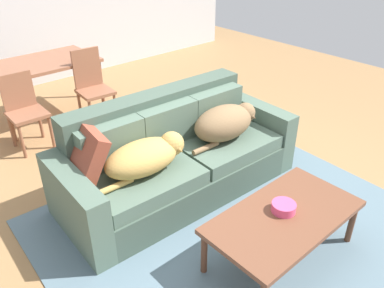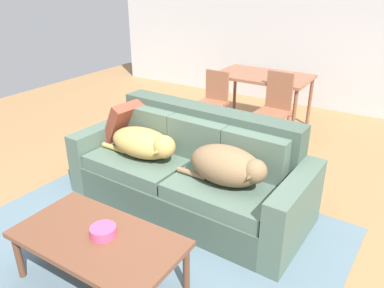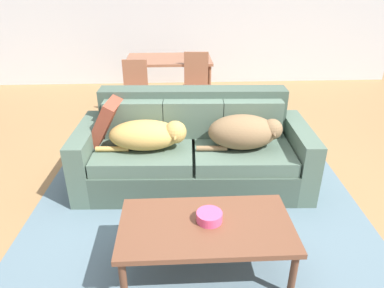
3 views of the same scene
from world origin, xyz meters
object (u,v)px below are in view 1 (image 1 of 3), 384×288
Objects in this scene: bowl_on_coffee_table at (284,207)px; dining_table at (41,67)px; dog_on_left_cushion at (146,156)px; couch at (175,157)px; coffee_table at (284,219)px; dog_on_right_cushion at (226,122)px; dining_chair_near_right at (92,84)px; throw_pillow_by_left_arm at (85,156)px; dining_chair_near_left at (24,108)px.

dining_table is (-0.31, 3.63, 0.24)m from bowl_on_coffee_table.
couch is at bearing 22.24° from dog_on_left_cushion.
bowl_on_coffee_table is at bearing 53.61° from coffee_table.
dog_on_right_cushion is at bearing -19.00° from couch.
dining_table is 1.40× the size of dining_chair_near_right.
couch reaches higher than dog_on_right_cushion.
throw_pillow_by_left_arm reaches higher than dog_on_right_cushion.
throw_pillow_by_left_arm is 0.53× the size of dining_chair_near_left.
dining_chair_near_right is at bearing -53.31° from dining_table.
bowl_on_coffee_table is 0.19× the size of dining_chair_near_right.
dining_chair_near_right is at bearing 87.95° from couch.
dining_chair_near_left is (-0.76, 1.79, 0.13)m from couch.
dining_chair_near_right is (1.01, 1.76, -0.15)m from throw_pillow_by_left_arm.
dog_on_right_cushion is at bearing 66.84° from coffee_table.
throw_pillow_by_left_arm reaches higher than dining_table.
dog_on_right_cushion reaches higher than coffee_table.
dog_on_left_cushion is at bearing -29.54° from throw_pillow_by_left_arm.
couch reaches higher than dog_on_left_cushion.
dog_on_left_cushion is at bearing -93.97° from dining_table.
throw_pillow_by_left_arm is 1.63m from bowl_on_coffee_table.
couch reaches higher than coffee_table.
dog_on_left_cushion is 2.09m from dining_chair_near_right.
dining_chair_near_left is at bearing 104.27° from coffee_table.
dog_on_left_cushion is 1.23m from coffee_table.
couch is 12.69× the size of bowl_on_coffee_table.
dining_table is 0.81m from dining_chair_near_left.
dining_table is at bearing 98.57° from couch.
bowl_on_coffee_table is at bearing -74.15° from dining_chair_near_left.
dining_chair_near_left is at bearing 124.44° from dog_on_right_cushion.
dog_on_left_cushion is at bearing -102.08° from dining_chair_near_right.
bowl_on_coffee_table is at bearing -63.50° from dog_on_left_cushion.
dining_chair_near_left is at bearing -172.40° from dining_chair_near_right.
coffee_table is 3.69m from dining_table.
dining_chair_near_right is at bearing 101.89° from dog_on_right_cushion.
coffee_table is (0.02, -1.27, 0.03)m from couch.
dog_on_left_cushion is 1.06× the size of dog_on_right_cushion.
dog_on_left_cushion is at bearing -79.71° from dining_chair_near_left.
coffee_table is at bearing -126.39° from bowl_on_coffee_table.
dining_chair_near_right reaches higher than dining_chair_near_left.
dining_chair_near_right is (0.58, 2.01, -0.09)m from dog_on_left_cushion.
dog_on_left_cushion is 2.56m from dining_table.
couch is at bearing -83.75° from dining_table.
couch is 0.54m from dog_on_left_cushion.
throw_pillow_by_left_arm is (-0.43, 0.25, 0.06)m from dog_on_left_cushion.
dog_on_left_cushion is at bearing 114.19° from bowl_on_coffee_table.
bowl_on_coffee_table is (-0.44, -1.05, -0.18)m from dog_on_right_cushion.
bowl_on_coffee_table reaches higher than coffee_table.
couch is 0.94m from throw_pillow_by_left_arm.
throw_pillow_by_left_arm is 2.04m from dining_chair_near_right.
dog_on_left_cushion is at bearing -157.76° from couch.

